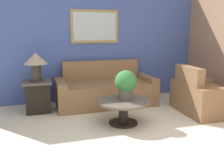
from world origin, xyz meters
TOP-DOWN VIEW (x-y plane):
  - ground_plane at (0.00, 0.00)m, footprint 20.00×20.00m
  - wall_back at (-0.01, 2.84)m, footprint 6.45×0.09m
  - couch_main at (-0.11, 2.32)m, footprint 2.07×0.92m
  - armchair at (1.55, 1.23)m, footprint 0.94×1.17m
  - coffee_table at (-0.13, 1.12)m, footprint 0.89×0.89m
  - side_table at (-1.50, 2.24)m, footprint 0.53×0.53m
  - table_lamp at (-1.50, 2.24)m, footprint 0.45×0.45m
  - potted_plant_on_table at (-0.08, 1.16)m, footprint 0.37×0.37m

SIDE VIEW (x-z plane):
  - ground_plane at x=0.00m, z-range 0.00..0.00m
  - armchair at x=1.55m, z-range -0.16..0.76m
  - coffee_table at x=-0.13m, z-range 0.09..0.51m
  - couch_main at x=-0.11m, z-range -0.16..0.76m
  - side_table at x=-1.50m, z-range 0.01..0.61m
  - potted_plant_on_table at x=-0.08m, z-range 0.44..0.94m
  - table_lamp at x=-1.50m, z-range 0.71..1.26m
  - wall_back at x=-0.01m, z-range 0.01..2.61m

